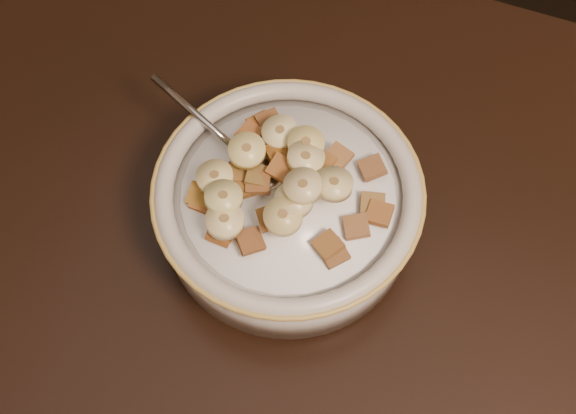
% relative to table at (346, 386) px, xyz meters
% --- Properties ---
extents(table, '(1.40, 0.90, 0.04)m').
position_rel_table_xyz_m(table, '(0.00, 0.00, 0.00)').
color(table, black).
rests_on(table, floor).
extents(cereal_bowl, '(0.22, 0.22, 0.05)m').
position_rel_table_xyz_m(cereal_bowl, '(-0.10, 0.12, 0.05)').
color(cereal_bowl, '#B8AE9D').
rests_on(cereal_bowl, table).
extents(milk, '(0.18, 0.18, 0.00)m').
position_rel_table_xyz_m(milk, '(-0.10, 0.12, 0.07)').
color(milk, white).
rests_on(milk, cereal_bowl).
extents(spoon, '(0.06, 0.06, 0.01)m').
position_rel_table_xyz_m(spoon, '(-0.13, 0.13, 0.08)').
color(spoon, '#939495').
rests_on(spoon, cereal_bowl).
extents(cereal_square_0, '(0.02, 0.02, 0.01)m').
position_rel_table_xyz_m(cereal_square_0, '(-0.08, 0.15, 0.09)').
color(cereal_square_0, brown).
rests_on(cereal_square_0, milk).
extents(cereal_square_1, '(0.02, 0.02, 0.01)m').
position_rel_table_xyz_m(cereal_square_1, '(-0.11, 0.13, 0.10)').
color(cereal_square_1, brown).
rests_on(cereal_square_1, milk).
extents(cereal_square_2, '(0.02, 0.02, 0.01)m').
position_rel_table_xyz_m(cereal_square_2, '(-0.11, 0.16, 0.08)').
color(cereal_square_2, brown).
rests_on(cereal_square_2, milk).
extents(cereal_square_3, '(0.02, 0.02, 0.01)m').
position_rel_table_xyz_m(cereal_square_3, '(-0.16, 0.09, 0.08)').
color(cereal_square_3, olive).
rests_on(cereal_square_3, milk).
extents(cereal_square_4, '(0.02, 0.02, 0.01)m').
position_rel_table_xyz_m(cereal_square_4, '(-0.13, 0.06, 0.08)').
color(cereal_square_4, brown).
rests_on(cereal_square_4, milk).
extents(cereal_square_5, '(0.03, 0.03, 0.01)m').
position_rel_table_xyz_m(cereal_square_5, '(-0.12, 0.11, 0.09)').
color(cereal_square_5, brown).
rests_on(cereal_square_5, milk).
extents(cereal_square_6, '(0.03, 0.03, 0.01)m').
position_rel_table_xyz_m(cereal_square_6, '(-0.13, 0.10, 0.09)').
color(cereal_square_6, brown).
rests_on(cereal_square_6, milk).
extents(cereal_square_7, '(0.03, 0.03, 0.01)m').
position_rel_table_xyz_m(cereal_square_7, '(-0.07, 0.16, 0.09)').
color(cereal_square_7, olive).
rests_on(cereal_square_7, milk).
extents(cereal_square_8, '(0.02, 0.02, 0.01)m').
position_rel_table_xyz_m(cereal_square_8, '(-0.12, 0.11, 0.09)').
color(cereal_square_8, brown).
rests_on(cereal_square_8, milk).
extents(cereal_square_9, '(0.03, 0.03, 0.01)m').
position_rel_table_xyz_m(cereal_square_9, '(-0.03, 0.10, 0.08)').
color(cereal_square_9, brown).
rests_on(cereal_square_9, milk).
extents(cereal_square_10, '(0.03, 0.03, 0.01)m').
position_rel_table_xyz_m(cereal_square_10, '(-0.10, 0.08, 0.09)').
color(cereal_square_10, brown).
rests_on(cereal_square_10, milk).
extents(cereal_square_11, '(0.02, 0.03, 0.01)m').
position_rel_table_xyz_m(cereal_square_11, '(-0.03, 0.13, 0.08)').
color(cereal_square_11, brown).
rests_on(cereal_square_11, milk).
extents(cereal_square_12, '(0.03, 0.03, 0.01)m').
position_rel_table_xyz_m(cereal_square_12, '(-0.05, 0.08, 0.08)').
color(cereal_square_12, brown).
rests_on(cereal_square_12, milk).
extents(cereal_square_13, '(0.03, 0.03, 0.01)m').
position_rel_table_xyz_m(cereal_square_13, '(-0.14, 0.17, 0.08)').
color(cereal_square_13, brown).
rests_on(cereal_square_13, milk).
extents(cereal_square_14, '(0.03, 0.03, 0.01)m').
position_rel_table_xyz_m(cereal_square_14, '(-0.11, 0.06, 0.08)').
color(cereal_square_14, brown).
rests_on(cereal_square_14, milk).
extents(cereal_square_15, '(0.03, 0.03, 0.01)m').
position_rel_table_xyz_m(cereal_square_15, '(-0.14, 0.17, 0.08)').
color(cereal_square_15, brown).
rests_on(cereal_square_15, milk).
extents(cereal_square_16, '(0.02, 0.02, 0.01)m').
position_rel_table_xyz_m(cereal_square_16, '(-0.02, 0.12, 0.08)').
color(cereal_square_16, '#94582D').
rests_on(cereal_square_16, milk).
extents(cereal_square_17, '(0.02, 0.02, 0.01)m').
position_rel_table_xyz_m(cereal_square_17, '(-0.13, 0.06, 0.08)').
color(cereal_square_17, brown).
rests_on(cereal_square_17, milk).
extents(cereal_square_18, '(0.03, 0.03, 0.01)m').
position_rel_table_xyz_m(cereal_square_18, '(-0.04, 0.08, 0.08)').
color(cereal_square_18, brown).
rests_on(cereal_square_18, milk).
extents(cereal_square_19, '(0.03, 0.03, 0.01)m').
position_rel_table_xyz_m(cereal_square_19, '(-0.15, 0.16, 0.08)').
color(cereal_square_19, '#955021').
rests_on(cereal_square_19, milk).
extents(cereal_square_20, '(0.03, 0.03, 0.01)m').
position_rel_table_xyz_m(cereal_square_20, '(-0.11, 0.14, 0.09)').
color(cereal_square_20, brown).
rests_on(cereal_square_20, milk).
extents(cereal_square_21, '(0.03, 0.03, 0.01)m').
position_rel_table_xyz_m(cereal_square_21, '(-0.14, 0.11, 0.09)').
color(cereal_square_21, brown).
rests_on(cereal_square_21, milk).
extents(cereal_square_22, '(0.02, 0.03, 0.01)m').
position_rel_table_xyz_m(cereal_square_22, '(-0.14, 0.11, 0.08)').
color(cereal_square_22, '#904D18').
rests_on(cereal_square_22, milk).
extents(cereal_square_23, '(0.03, 0.03, 0.01)m').
position_rel_table_xyz_m(cereal_square_23, '(-0.04, 0.16, 0.08)').
color(cereal_square_23, brown).
rests_on(cereal_square_23, milk).
extents(cereal_square_24, '(0.02, 0.02, 0.01)m').
position_rel_table_xyz_m(cereal_square_24, '(-0.16, 0.08, 0.08)').
color(cereal_square_24, brown).
rests_on(cereal_square_24, milk).
extents(banana_slice_0, '(0.04, 0.04, 0.01)m').
position_rel_table_xyz_m(banana_slice_0, '(-0.08, 0.10, 0.10)').
color(banana_slice_0, beige).
rests_on(banana_slice_0, milk).
extents(banana_slice_1, '(0.04, 0.04, 0.01)m').
position_rel_table_xyz_m(banana_slice_1, '(-0.13, 0.06, 0.09)').
color(banana_slice_1, '#F7DC96').
rests_on(banana_slice_1, milk).
extents(banana_slice_2, '(0.04, 0.04, 0.01)m').
position_rel_table_xyz_m(banana_slice_2, '(-0.14, 0.13, 0.10)').
color(banana_slice_2, '#ECD48B').
rests_on(banana_slice_2, milk).
extents(banana_slice_3, '(0.04, 0.04, 0.01)m').
position_rel_table_xyz_m(banana_slice_3, '(-0.16, 0.10, 0.09)').
color(banana_slice_3, '#F9DA90').
rests_on(banana_slice_3, milk).
extents(banana_slice_4, '(0.04, 0.04, 0.01)m').
position_rel_table_xyz_m(banana_slice_4, '(-0.09, 0.15, 0.10)').
color(banana_slice_4, '#D4B96A').
rests_on(banana_slice_4, milk).
extents(banana_slice_5, '(0.03, 0.03, 0.01)m').
position_rel_table_xyz_m(banana_slice_5, '(-0.06, 0.12, 0.10)').
color(banana_slice_5, beige).
rests_on(banana_slice_5, milk).
extents(banana_slice_6, '(0.03, 0.03, 0.01)m').
position_rel_table_xyz_m(banana_slice_6, '(-0.12, 0.16, 0.09)').
color(banana_slice_6, '#FFECA4').
rests_on(banana_slice_6, milk).
extents(banana_slice_7, '(0.04, 0.04, 0.01)m').
position_rel_table_xyz_m(banana_slice_7, '(-0.09, 0.08, 0.10)').
color(banana_slice_7, tan).
rests_on(banana_slice_7, milk).
extents(banana_slice_8, '(0.04, 0.04, 0.01)m').
position_rel_table_xyz_m(banana_slice_8, '(-0.08, 0.11, 0.11)').
color(banana_slice_8, '#E1C582').
rests_on(banana_slice_8, milk).
extents(banana_slice_9, '(0.04, 0.04, 0.01)m').
position_rel_table_xyz_m(banana_slice_9, '(-0.09, 0.14, 0.10)').
color(banana_slice_9, '#DCC385').
rests_on(banana_slice_9, milk).
extents(banana_slice_10, '(0.04, 0.04, 0.01)m').
position_rel_table_xyz_m(banana_slice_10, '(-0.14, 0.08, 0.10)').
color(banana_slice_10, '#D8CA77').
rests_on(banana_slice_10, milk).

